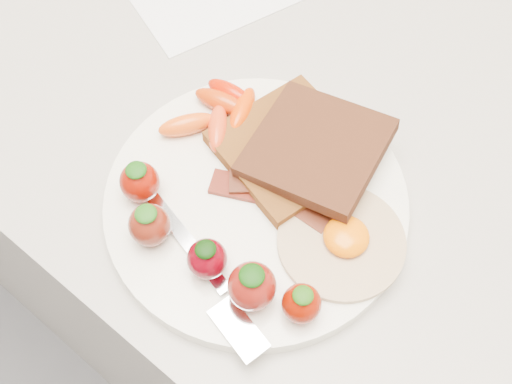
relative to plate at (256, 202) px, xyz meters
The scene contains 9 objects.
counter 0.48m from the plate, 93.02° to the left, with size 2.00×0.60×0.90m, color gray.
plate is the anchor object (origin of this frame).
toast_lower 0.06m from the plate, 96.28° to the left, with size 0.12×0.12×0.01m, color #4B2805.
toast_upper 0.07m from the plate, 74.99° to the left, with size 0.11×0.11×0.01m, color black.
fried_egg 0.09m from the plate, ahead, with size 0.14×0.14×0.02m.
bacon_strips 0.02m from the plate, 56.60° to the left, with size 0.11×0.09×0.01m.
baby_carrots 0.10m from the plate, 150.46° to the left, with size 0.07×0.10×0.02m.
strawberries 0.08m from the plate, 85.36° to the right, with size 0.21×0.06×0.05m.
fork 0.09m from the plate, 78.96° to the right, with size 0.18×0.07×0.00m.
Camera 1 is at (0.18, 1.35, 1.41)m, focal length 45.00 mm.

